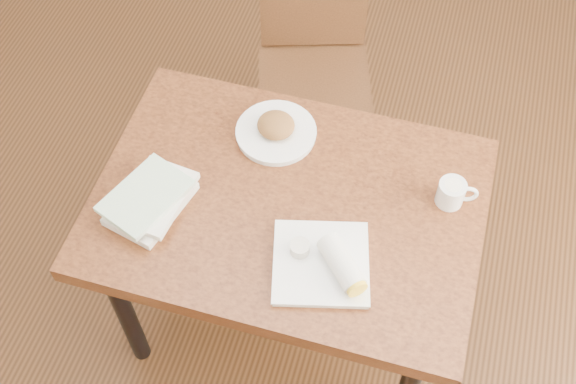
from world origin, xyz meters
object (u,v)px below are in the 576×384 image
(chair_far, at_px, (314,53))
(plate_burrito, at_px, (327,263))
(coffee_mug, at_px, (452,193))
(book_stack, at_px, (151,199))
(table, at_px, (288,218))
(plate_scone, at_px, (276,130))

(chair_far, bearing_deg, plate_burrito, -73.51)
(coffee_mug, distance_m, book_stack, 0.87)
(table, distance_m, plate_scone, 0.28)
(chair_far, height_order, plate_burrito, chair_far)
(table, bearing_deg, book_stack, -161.91)
(book_stack, bearing_deg, plate_scone, 52.53)
(plate_scone, relative_size, book_stack, 0.87)
(table, height_order, plate_scone, plate_scone)
(table, distance_m, coffee_mug, 0.49)
(table, bearing_deg, plate_burrito, -48.12)
(table, relative_size, plate_scone, 4.50)
(chair_far, relative_size, coffee_mug, 8.01)
(plate_burrito, bearing_deg, chair_far, 106.49)
(chair_far, height_order, book_stack, chair_far)
(table, distance_m, chair_far, 0.83)
(plate_burrito, bearing_deg, coffee_mug, 47.32)
(chair_far, bearing_deg, plate_scone, -87.43)
(table, height_order, plate_burrito, plate_burrito)
(chair_far, height_order, coffee_mug, chair_far)
(book_stack, bearing_deg, coffee_mug, 17.17)
(chair_far, xyz_separation_m, book_stack, (-0.24, -0.93, 0.23))
(table, xyz_separation_m, plate_burrito, (0.16, -0.18, 0.11))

